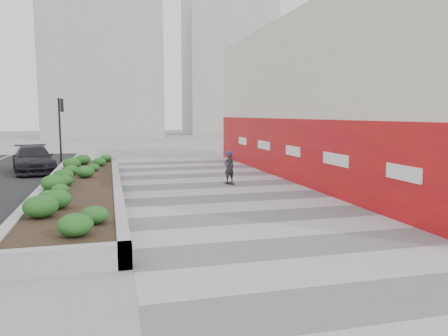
% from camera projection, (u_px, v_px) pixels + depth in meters
% --- Properties ---
extents(ground, '(160.00, 160.00, 0.00)m').
position_uv_depth(ground, '(277.00, 232.00, 11.99)').
color(ground, gray).
rests_on(ground, ground).
extents(walkway, '(8.00, 36.00, 0.01)m').
position_uv_depth(walkway, '(244.00, 209.00, 14.87)').
color(walkway, '#A8A8AD').
rests_on(walkway, ground).
extents(building, '(6.04, 24.08, 8.00)m').
position_uv_depth(building, '(342.00, 99.00, 21.88)').
color(building, beige).
rests_on(building, ground).
extents(planter, '(3.00, 18.00, 0.90)m').
position_uv_depth(planter, '(82.00, 185.00, 17.27)').
color(planter, '#9E9EA0').
rests_on(planter, ground).
extents(traffic_signal_near, '(0.33, 0.28, 4.20)m').
position_uv_depth(traffic_signal_near, '(61.00, 122.00, 26.63)').
color(traffic_signal_near, black).
rests_on(traffic_signal_near, ground).
extents(distant_bldg_north_l, '(16.00, 12.00, 20.00)m').
position_uv_depth(distant_bldg_north_l, '(103.00, 66.00, 62.30)').
color(distant_bldg_north_l, '#ADAAA3').
rests_on(distant_bldg_north_l, ground).
extents(distant_bldg_north_r, '(14.00, 10.00, 24.00)m').
position_uv_depth(distant_bldg_north_r, '(228.00, 61.00, 71.90)').
color(distant_bldg_north_r, '#ADAAA3').
rests_on(distant_bldg_north_r, ground).
extents(manhole_cover, '(0.44, 0.44, 0.01)m').
position_uv_depth(manhole_cover, '(258.00, 208.00, 15.00)').
color(manhole_cover, '#595654').
rests_on(manhole_cover, ground).
extents(skateboarder, '(0.59, 0.75, 1.54)m').
position_uv_depth(skateboarder, '(229.00, 167.00, 20.05)').
color(skateboarder, beige).
rests_on(skateboarder, ground).
extents(car_dark, '(3.09, 5.36, 1.46)m').
position_uv_depth(car_dark, '(33.00, 159.00, 24.17)').
color(car_dark, black).
rests_on(car_dark, ground).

